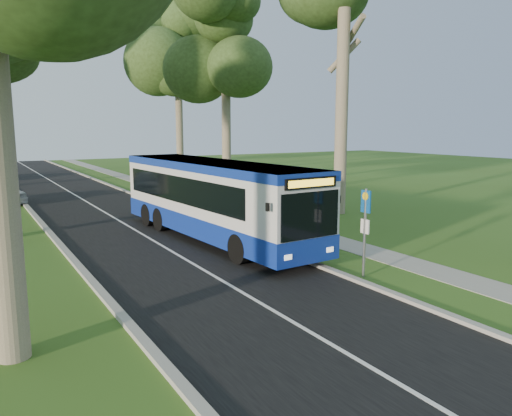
{
  "coord_description": "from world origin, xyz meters",
  "views": [
    {
      "loc": [
        -10.12,
        -14.83,
        4.71
      ],
      "look_at": [
        -0.48,
        1.45,
        1.6
      ],
      "focal_mm": 35.0,
      "sensor_mm": 36.0,
      "label": 1
    }
  ],
  "objects_px": {
    "litter_bin": "(228,209)",
    "bus": "(214,200)",
    "bus_stop_sign": "(365,223)",
    "bus_shelter": "(275,193)"
  },
  "relations": [
    {
      "from": "bus_stop_sign",
      "to": "bus_shelter",
      "type": "height_order",
      "value": "bus_stop_sign"
    },
    {
      "from": "bus_stop_sign",
      "to": "bus_shelter",
      "type": "relative_size",
      "value": 0.93
    },
    {
      "from": "bus",
      "to": "litter_bin",
      "type": "xyz_separation_m",
      "value": [
        2.85,
        4.26,
        -1.26
      ]
    },
    {
      "from": "bus_stop_sign",
      "to": "litter_bin",
      "type": "height_order",
      "value": "bus_stop_sign"
    },
    {
      "from": "bus",
      "to": "litter_bin",
      "type": "bearing_deg",
      "value": 52.45
    },
    {
      "from": "bus_stop_sign",
      "to": "bus_shelter",
      "type": "xyz_separation_m",
      "value": [
        1.13,
        6.96,
        0.05
      ]
    },
    {
      "from": "bus",
      "to": "litter_bin",
      "type": "relative_size",
      "value": 14.56
    },
    {
      "from": "litter_bin",
      "to": "bus_stop_sign",
      "type": "bearing_deg",
      "value": -95.5
    },
    {
      "from": "litter_bin",
      "to": "bus",
      "type": "bearing_deg",
      "value": -123.81
    },
    {
      "from": "bus_stop_sign",
      "to": "litter_bin",
      "type": "bearing_deg",
      "value": 83.23
    }
  ]
}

